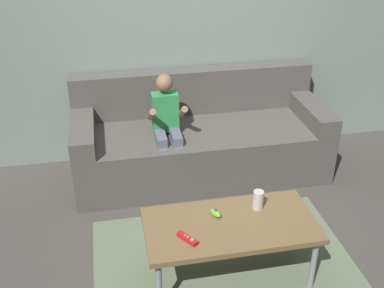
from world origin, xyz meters
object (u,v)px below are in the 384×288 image
soda_can (258,200)px  game_remote_red_near_edge (187,239)px  couch (200,140)px  nunchuk_lime (215,213)px  person_seated_on_couch (167,126)px  coffee_table (230,228)px

soda_can → game_remote_red_near_edge: bearing=-156.1°
couch → nunchuk_lime: couch is taller
game_remote_red_near_edge → nunchuk_lime: nunchuk_lime is taller
person_seated_on_couch → soda_can: person_seated_on_couch is taller
coffee_table → soda_can: soda_can is taller
game_remote_red_near_edge → coffee_table: bearing=19.9°
coffee_table → nunchuk_lime: bearing=129.8°
nunchuk_lime → soda_can: bearing=5.5°
couch → game_remote_red_near_edge: 1.43m
couch → person_seated_on_couch: bearing=-150.3°
game_remote_red_near_edge → nunchuk_lime: size_ratio=1.35×
game_remote_red_near_edge → soda_can: 0.53m
game_remote_red_near_edge → couch: bearing=75.2°
couch → game_remote_red_near_edge: (-0.36, -1.38, 0.14)m
coffee_table → nunchuk_lime: size_ratio=10.27×
couch → nunchuk_lime: bearing=-97.4°
person_seated_on_couch → game_remote_red_near_edge: (-0.07, -1.21, -0.11)m
soda_can → coffee_table: bearing=-150.9°
coffee_table → soda_can: size_ratio=8.43×
couch → person_seated_on_couch: size_ratio=2.23×
person_seated_on_couch → game_remote_red_near_edge: person_seated_on_couch is taller
game_remote_red_near_edge → soda_can: soda_can is taller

